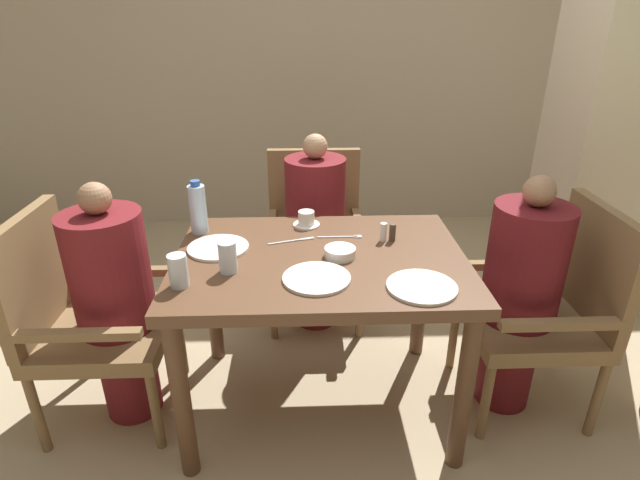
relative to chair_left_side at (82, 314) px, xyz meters
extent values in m
plane|color=tan|center=(1.00, 0.00, -0.51)|extent=(16.00, 16.00, 0.00)
cube|color=tan|center=(1.00, 2.29, 0.89)|extent=(8.00, 0.06, 2.80)
cube|color=beige|center=(2.49, 0.69, 0.84)|extent=(0.48, 0.48, 2.70)
cube|color=brown|center=(1.00, 0.00, 0.23)|extent=(1.18, 0.85, 0.05)
cylinder|color=brown|center=(0.47, -0.36, -0.15)|extent=(0.07, 0.07, 0.72)
cylinder|color=brown|center=(1.53, -0.36, -0.15)|extent=(0.07, 0.07, 0.72)
cylinder|color=brown|center=(0.47, 0.36, -0.15)|extent=(0.07, 0.07, 0.72)
cylinder|color=brown|center=(1.53, 0.36, -0.15)|extent=(0.07, 0.07, 0.72)
cube|color=brown|center=(0.09, 0.00, -0.09)|extent=(0.53, 0.53, 0.07)
cube|color=brown|center=(-0.16, 0.00, 0.19)|extent=(0.05, 0.53, 0.49)
cube|color=brown|center=(0.09, 0.25, 0.06)|extent=(0.48, 0.04, 0.04)
cube|color=brown|center=(0.09, -0.25, 0.06)|extent=(0.48, 0.04, 0.04)
cylinder|color=brown|center=(0.32, 0.24, -0.32)|extent=(0.04, 0.04, 0.39)
cylinder|color=brown|center=(0.32, -0.24, -0.32)|extent=(0.04, 0.04, 0.39)
cylinder|color=brown|center=(-0.15, 0.24, -0.32)|extent=(0.04, 0.04, 0.39)
cylinder|color=brown|center=(-0.15, -0.24, -0.32)|extent=(0.04, 0.04, 0.39)
cylinder|color=maroon|center=(0.15, 0.00, -0.28)|extent=(0.24, 0.24, 0.46)
cylinder|color=maroon|center=(0.15, 0.00, 0.20)|extent=(0.32, 0.32, 0.50)
sphere|color=#997051|center=(0.15, 0.00, 0.51)|extent=(0.13, 0.13, 0.13)
cube|color=brown|center=(1.00, 0.75, -0.09)|extent=(0.53, 0.53, 0.07)
cube|color=brown|center=(1.00, 1.00, 0.19)|extent=(0.53, 0.05, 0.49)
cube|color=brown|center=(1.25, 0.75, 0.06)|extent=(0.04, 0.48, 0.04)
cube|color=brown|center=(0.76, 0.75, 0.06)|extent=(0.04, 0.48, 0.04)
cylinder|color=brown|center=(1.24, 0.51, -0.32)|extent=(0.04, 0.04, 0.39)
cylinder|color=brown|center=(0.77, 0.51, -0.32)|extent=(0.04, 0.04, 0.39)
cylinder|color=brown|center=(1.24, 0.99, -0.32)|extent=(0.04, 0.04, 0.39)
cylinder|color=brown|center=(0.77, 0.99, -0.32)|extent=(0.04, 0.04, 0.39)
cylinder|color=maroon|center=(1.00, 0.69, -0.28)|extent=(0.24, 0.24, 0.46)
cylinder|color=maroon|center=(1.00, 0.69, 0.21)|extent=(0.32, 0.32, 0.52)
sphere|color=tan|center=(1.00, 0.69, 0.53)|extent=(0.13, 0.13, 0.13)
cube|color=brown|center=(1.92, 0.00, -0.09)|extent=(0.53, 0.53, 0.07)
cube|color=brown|center=(2.16, 0.00, 0.19)|extent=(0.05, 0.53, 0.49)
cube|color=brown|center=(1.92, -0.25, 0.06)|extent=(0.48, 0.04, 0.04)
cube|color=brown|center=(1.92, 0.25, 0.06)|extent=(0.48, 0.04, 0.04)
cylinder|color=brown|center=(1.68, -0.24, -0.32)|extent=(0.04, 0.04, 0.39)
cylinder|color=brown|center=(1.68, 0.24, -0.32)|extent=(0.04, 0.04, 0.39)
cylinder|color=brown|center=(2.15, -0.24, -0.32)|extent=(0.04, 0.04, 0.39)
cylinder|color=brown|center=(2.15, 0.24, -0.32)|extent=(0.04, 0.04, 0.39)
cylinder|color=#5B1419|center=(1.86, 0.00, -0.28)|extent=(0.24, 0.24, 0.46)
cylinder|color=#5B1419|center=(1.86, 0.00, 0.20)|extent=(0.32, 0.32, 0.51)
sphere|color=#997051|center=(1.86, 0.00, 0.52)|extent=(0.13, 0.13, 0.13)
cylinder|color=white|center=(1.35, -0.28, 0.26)|extent=(0.25, 0.25, 0.01)
cylinder|color=white|center=(0.98, -0.20, 0.26)|extent=(0.25, 0.25, 0.01)
cylinder|color=white|center=(0.58, 0.08, 0.26)|extent=(0.25, 0.25, 0.01)
cylinder|color=white|center=(0.95, 0.31, 0.26)|extent=(0.12, 0.12, 0.01)
cylinder|color=white|center=(0.95, 0.31, 0.29)|extent=(0.07, 0.07, 0.06)
cylinder|color=white|center=(1.08, -0.01, 0.27)|extent=(0.13, 0.13, 0.04)
cylinder|color=silver|center=(0.47, 0.26, 0.36)|extent=(0.08, 0.08, 0.22)
cylinder|color=#3359B2|center=(0.47, 0.26, 0.48)|extent=(0.04, 0.04, 0.02)
cylinder|color=silver|center=(0.49, -0.23, 0.31)|extent=(0.07, 0.07, 0.12)
cylinder|color=silver|center=(0.65, -0.12, 0.31)|extent=(0.07, 0.07, 0.12)
cylinder|color=white|center=(1.28, 0.13, 0.29)|extent=(0.03, 0.03, 0.08)
cylinder|color=#4C3D2D|center=(1.32, 0.13, 0.29)|extent=(0.03, 0.03, 0.08)
cube|color=silver|center=(1.08, 0.18, 0.26)|extent=(0.18, 0.01, 0.00)
cube|color=silver|center=(1.17, 0.18, 0.26)|extent=(0.04, 0.02, 0.00)
cube|color=silver|center=(0.87, 0.14, 0.26)|extent=(0.17, 0.06, 0.00)
cube|color=silver|center=(0.95, 0.16, 0.26)|extent=(0.06, 0.03, 0.00)
camera|label=1|loc=(0.93, -1.81, 1.16)|focal=28.00mm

